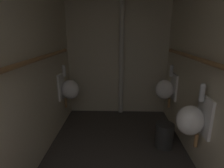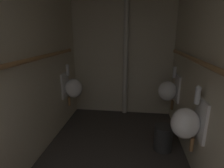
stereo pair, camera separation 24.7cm
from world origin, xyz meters
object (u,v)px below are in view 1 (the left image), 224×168
Objects in this scene: urinal_left_mid at (69,89)px; urinal_right_far at (166,89)px; standpipe_back_wall at (121,53)px; waste_bin at (164,135)px; urinal_right_mid at (192,119)px.

urinal_left_mid is 1.00× the size of urinal_right_far.
standpipe_back_wall is at bearing 149.01° from urinal_right_far.
urinal_right_far reaches higher than waste_bin.
urinal_left_mid is at bearing 146.96° from urinal_right_mid.
waste_bin is (-0.15, 0.47, -0.50)m from urinal_right_mid.
urinal_left_mid is at bearing 158.13° from waste_bin.
urinal_right_mid is 1.00× the size of urinal_right_far.
standpipe_back_wall is (0.89, 0.51, 0.55)m from urinal_left_mid.
standpipe_back_wall is 1.64m from waste_bin.
urinal_right_far is at bearing -30.99° from standpipe_back_wall.
urinal_left_mid is at bearing -150.41° from standpipe_back_wall.
urinal_left_mid and urinal_right_mid have the same top height.
urinal_right_far is at bearing 1.84° from urinal_left_mid.
standpipe_back_wall reaches higher than urinal_right_far.
urinal_left_mid is 1.97m from urinal_right_mid.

